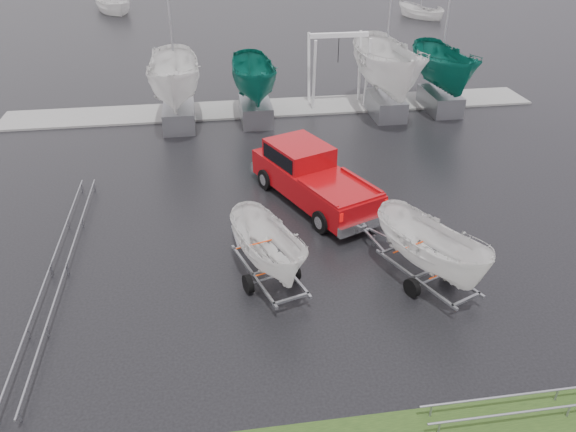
{
  "coord_description": "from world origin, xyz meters",
  "views": [
    {
      "loc": [
        -3.91,
        -17.79,
        10.76
      ],
      "look_at": [
        -1.42,
        -1.41,
        1.2
      ],
      "focal_mm": 35.0,
      "sensor_mm": 36.0,
      "label": 1
    }
  ],
  "objects_px": {
    "pickup_truck": "(309,174)",
    "boat_hoist": "(338,59)",
    "trailer_parked": "(268,212)",
    "trailer_hitched": "(437,210)"
  },
  "relations": [
    {
      "from": "trailer_hitched",
      "to": "trailer_parked",
      "type": "height_order",
      "value": "trailer_hitched"
    },
    {
      "from": "pickup_truck",
      "to": "trailer_hitched",
      "type": "bearing_deg",
      "value": -90.0
    },
    {
      "from": "pickup_truck",
      "to": "boat_hoist",
      "type": "xyz_separation_m",
      "value": [
        3.66,
        11.1,
        1.56
      ]
    },
    {
      "from": "trailer_parked",
      "to": "boat_hoist",
      "type": "height_order",
      "value": "trailer_parked"
    },
    {
      "from": "trailer_parked",
      "to": "boat_hoist",
      "type": "distance_m",
      "value": 17.46
    },
    {
      "from": "pickup_truck",
      "to": "trailer_parked",
      "type": "relative_size",
      "value": 1.43
    },
    {
      "from": "trailer_hitched",
      "to": "trailer_parked",
      "type": "xyz_separation_m",
      "value": [
        -4.89,
        0.87,
        -0.15
      ]
    },
    {
      "from": "boat_hoist",
      "to": "trailer_parked",
      "type": "bearing_deg",
      "value": -109.88
    },
    {
      "from": "pickup_truck",
      "to": "trailer_hitched",
      "type": "distance_m",
      "value": 6.91
    },
    {
      "from": "boat_hoist",
      "to": "trailer_hitched",
      "type": "bearing_deg",
      "value": -93.46
    }
  ]
}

